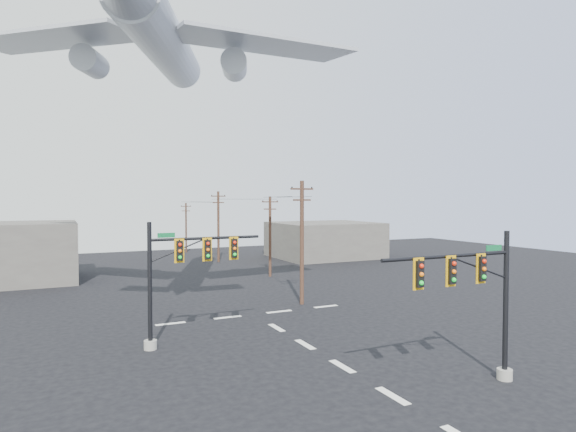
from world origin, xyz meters
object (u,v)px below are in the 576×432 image
utility_pole_c (218,225)px  utility_pole_d (186,227)px  utility_pole_b (270,235)px  utility_pole_a (302,240)px  signal_mast_far (179,276)px  airliner (164,43)px  signal_mast_near (479,299)px

utility_pole_c → utility_pole_d: bearing=115.8°
utility_pole_b → utility_pole_c: (-1.40, 14.03, 0.39)m
utility_pole_a → utility_pole_d: utility_pole_a is taller
signal_mast_far → utility_pole_b: size_ratio=0.82×
signal_mast_far → utility_pole_c: size_ratio=0.76×
signal_mast_far → airliner: size_ratio=0.25×
signal_mast_near → utility_pole_b: size_ratio=0.85×
signal_mast_near → signal_mast_far: size_ratio=1.04×
utility_pole_c → signal_mast_near: bearing=-72.1°
utility_pole_d → airliner: bearing=-83.4°
utility_pole_b → utility_pole_d: (-2.52, 27.26, -0.45)m
signal_mast_far → utility_pole_d: size_ratio=0.91×
utility_pole_b → utility_pole_d: size_ratio=1.11×
signal_mast_far → airliner: airliner is taller
utility_pole_a → utility_pole_c: (1.78, 27.69, -0.21)m
signal_mast_near → utility_pole_d: bearing=88.7°
signal_mast_far → utility_pole_d: 49.07m
utility_pole_c → utility_pole_d: size_ratio=1.21×
utility_pole_a → utility_pole_d: size_ratio=1.26×
utility_pole_a → airliner: 17.67m
utility_pole_a → utility_pole_b: size_ratio=1.13×
utility_pole_a → utility_pole_b: (3.18, 13.67, -0.61)m
signal_mast_far → utility_pole_d: bearing=76.0°
airliner → signal_mast_near: bearing=-131.7°
utility_pole_d → airliner: airliner is taller
signal_mast_near → utility_pole_b: utility_pole_b is taller
signal_mast_near → utility_pole_d: size_ratio=0.95×
utility_pole_c → utility_pole_d: 13.31m
utility_pole_b → utility_pole_d: bearing=119.1°
signal_mast_far → utility_pole_b: utility_pole_b is taller
signal_mast_near → utility_pole_d: 59.30m
signal_mast_near → utility_pole_c: size_ratio=0.78×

